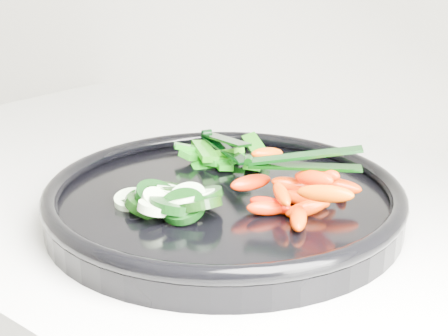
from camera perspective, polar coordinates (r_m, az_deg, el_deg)
The scene contains 6 objects.
veggie_tray at distance 0.66m, azimuth 0.00°, elevation -2.84°, with size 0.45×0.45×0.04m.
cucumber_pile at distance 0.62m, azimuth -5.52°, elevation -2.95°, with size 0.13×0.10×0.04m.
carrot_pile at distance 0.62m, azimuth 6.93°, elevation -2.00°, with size 0.15×0.14×0.05m.
pepper_pile at distance 0.74m, azimuth -0.06°, elevation 1.08°, with size 0.12×0.11×0.04m.
tong_carrot at distance 0.61m, azimuth 7.06°, elevation 0.65°, with size 0.10×0.07×0.02m.
tong_pepper at distance 0.74m, azimuth -0.04°, elevation 2.27°, with size 0.11×0.06×0.02m.
Camera 1 is at (-0.03, 1.17, 1.21)m, focal length 50.00 mm.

